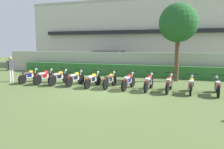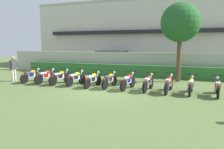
% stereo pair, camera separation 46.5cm
% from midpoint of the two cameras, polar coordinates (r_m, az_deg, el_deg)
% --- Properties ---
extents(ground, '(60.00, 60.00, 0.00)m').
position_cam_midpoint_polar(ground, '(11.22, -1.24, -4.60)').
color(ground, '#566B38').
extents(building, '(24.89, 6.50, 7.03)m').
position_cam_midpoint_polar(building, '(24.62, 10.86, 10.28)').
color(building, beige).
rests_on(building, ground).
extents(compound_wall, '(23.65, 0.30, 1.84)m').
position_cam_midpoint_polar(compound_wall, '(17.43, 6.75, 2.87)').
color(compound_wall, '#BCB7A8').
rests_on(compound_wall, ground).
extents(hedge_row, '(18.92, 0.70, 0.90)m').
position_cam_midpoint_polar(hedge_row, '(16.80, 6.17, 1.08)').
color(hedge_row, '#337033').
rests_on(hedge_row, ground).
extents(parked_car, '(4.67, 2.47, 1.89)m').
position_cam_midpoint_polar(parked_car, '(20.26, 0.97, 3.66)').
color(parked_car, silver).
rests_on(parked_car, ground).
extents(tree_near_inspector, '(2.54, 2.54, 5.13)m').
position_cam_midpoint_polar(tree_near_inspector, '(14.98, 18.57, 12.86)').
color(tree_near_inspector, brown).
rests_on(tree_near_inspector, ground).
extents(motorcycle_in_row_0, '(0.60, 1.85, 0.96)m').
position_cam_midpoint_polar(motorcycle_in_row_0, '(14.89, -19.81, -0.23)').
color(motorcycle_in_row_0, black).
rests_on(motorcycle_in_row_0, ground).
extents(motorcycle_in_row_1, '(0.60, 1.88, 0.97)m').
position_cam_midpoint_polar(motorcycle_in_row_1, '(14.19, -16.26, -0.41)').
color(motorcycle_in_row_1, black).
rests_on(motorcycle_in_row_1, ground).
extents(motorcycle_in_row_2, '(0.61, 1.91, 0.97)m').
position_cam_midpoint_polar(motorcycle_in_row_2, '(13.63, -12.68, -0.62)').
color(motorcycle_in_row_2, black).
rests_on(motorcycle_in_row_2, ground).
extents(motorcycle_in_row_3, '(0.60, 1.80, 0.95)m').
position_cam_midpoint_polar(motorcycle_in_row_3, '(13.09, -8.62, -0.91)').
color(motorcycle_in_row_3, black).
rests_on(motorcycle_in_row_3, ground).
extents(motorcycle_in_row_4, '(0.60, 1.81, 0.94)m').
position_cam_midpoint_polar(motorcycle_in_row_4, '(12.43, -4.08, -1.34)').
color(motorcycle_in_row_4, black).
rests_on(motorcycle_in_row_4, ground).
extents(motorcycle_in_row_5, '(0.60, 1.88, 0.96)m').
position_cam_midpoint_polar(motorcycle_in_row_5, '(12.17, 0.47, -1.45)').
color(motorcycle_in_row_5, black).
rests_on(motorcycle_in_row_5, ground).
extents(motorcycle_in_row_6, '(0.60, 1.89, 0.97)m').
position_cam_midpoint_polar(motorcycle_in_row_6, '(11.79, 5.39, -1.78)').
color(motorcycle_in_row_6, black).
rests_on(motorcycle_in_row_6, ground).
extents(motorcycle_in_row_7, '(0.60, 1.89, 0.96)m').
position_cam_midpoint_polar(motorcycle_in_row_7, '(11.58, 10.73, -2.08)').
color(motorcycle_in_row_7, black).
rests_on(motorcycle_in_row_7, ground).
extents(motorcycle_in_row_8, '(0.60, 1.95, 0.97)m').
position_cam_midpoint_polar(motorcycle_in_row_8, '(11.44, 15.98, -2.36)').
color(motorcycle_in_row_8, black).
rests_on(motorcycle_in_row_8, ground).
extents(motorcycle_in_row_9, '(0.60, 1.78, 0.94)m').
position_cam_midpoint_polar(motorcycle_in_row_9, '(11.42, 21.35, -2.69)').
color(motorcycle_in_row_9, black).
rests_on(motorcycle_in_row_9, ground).
extents(motorcycle_in_row_10, '(0.60, 1.86, 0.95)m').
position_cam_midpoint_polar(motorcycle_in_row_10, '(11.52, 27.30, -2.91)').
color(motorcycle_in_row_10, black).
rests_on(motorcycle_in_row_10, ground).
extents(inspector_person, '(0.22, 0.67, 1.67)m').
position_cam_midpoint_polar(inspector_person, '(15.70, -23.97, 1.95)').
color(inspector_person, silver).
rests_on(inspector_person, ground).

